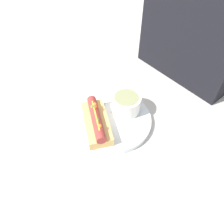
# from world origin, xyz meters

# --- Properties ---
(ground_plane) EXTENTS (4.00, 4.00, 0.00)m
(ground_plane) POSITION_xyz_m (0.00, 0.00, 0.00)
(ground_plane) COLOR #BCB7AD
(dinner_plate) EXTENTS (0.26, 0.26, 0.02)m
(dinner_plate) POSITION_xyz_m (0.00, 0.00, 0.01)
(dinner_plate) COLOR white
(dinner_plate) RESTS_ON ground_plane
(hot_dog) EXTENTS (0.19, 0.14, 0.06)m
(hot_dog) POSITION_xyz_m (-0.01, -0.06, 0.04)
(hot_dog) COLOR #DBAD60
(hot_dog) RESTS_ON dinner_plate
(soup_bowl) EXTENTS (0.10, 0.10, 0.06)m
(soup_bowl) POSITION_xyz_m (0.00, 0.06, 0.05)
(soup_bowl) COLOR silver
(soup_bowl) RESTS_ON dinner_plate
(spoon) EXTENTS (0.05, 0.18, 0.01)m
(spoon) POSITION_xyz_m (-0.07, 0.02, 0.02)
(spoon) COLOR #B7B7BC
(spoon) RESTS_ON dinner_plate
(seated_diner) EXTENTS (0.38, 0.17, 0.57)m
(seated_diner) POSITION_xyz_m (-0.02, 0.41, 0.24)
(seated_diner) COLOR black
(seated_diner) RESTS_ON ground_plane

